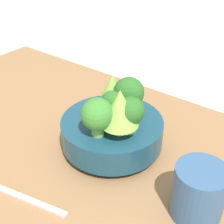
# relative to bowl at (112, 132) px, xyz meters

# --- Properties ---
(ground_plane) EXTENTS (6.00, 6.00, 0.00)m
(ground_plane) POSITION_rel_bowl_xyz_m (-0.02, -0.03, -0.07)
(ground_plane) COLOR silver
(table) EXTENTS (1.18, 0.61, 0.03)m
(table) POSITION_rel_bowl_xyz_m (-0.02, -0.03, -0.06)
(table) COLOR olive
(table) RESTS_ON ground_plane
(bowl) EXTENTS (0.21, 0.21, 0.07)m
(bowl) POSITION_rel_bowl_xyz_m (0.00, 0.00, 0.00)
(bowl) COLOR navy
(bowl) RESTS_ON table
(romanesco_piece_far) EXTENTS (0.05, 0.05, 0.08)m
(romanesco_piece_far) POSITION_rel_bowl_xyz_m (-0.03, 0.04, 0.07)
(romanesco_piece_far) COLOR #7AB256
(romanesco_piece_far) RESTS_ON bowl
(broccoli_floret_center) EXTENTS (0.05, 0.05, 0.07)m
(broccoli_floret_center) POSITION_rel_bowl_xyz_m (0.00, -0.00, 0.06)
(broccoli_floret_center) COLOR #6BA34C
(broccoli_floret_center) RESTS_ON bowl
(broccoli_floret_front) EXTENTS (0.06, 0.06, 0.08)m
(broccoli_floret_front) POSITION_rel_bowl_xyz_m (0.01, -0.05, 0.07)
(broccoli_floret_front) COLOR #6BA34C
(broccoli_floret_front) RESTS_ON bowl
(romanesco_piece_near) EXTENTS (0.07, 0.07, 0.09)m
(romanesco_piece_near) POSITION_rel_bowl_xyz_m (0.04, -0.03, 0.08)
(romanesco_piece_near) COLOR #7AB256
(romanesco_piece_near) RESTS_ON bowl
(broccoli_floret_right) EXTENTS (0.05, 0.05, 0.07)m
(broccoli_floret_right) POSITION_rel_bowl_xyz_m (0.05, -0.01, 0.07)
(broccoli_floret_right) COLOR #7AB256
(broccoli_floret_right) RESTS_ON bowl
(broccoli_floret_back) EXTENTS (0.06, 0.06, 0.08)m
(broccoli_floret_back) POSITION_rel_bowl_xyz_m (0.01, 0.05, 0.07)
(broccoli_floret_back) COLOR #7AB256
(broccoli_floret_back) RESTS_ON bowl
(cup) EXTENTS (0.08, 0.08, 0.09)m
(cup) POSITION_rel_bowl_xyz_m (0.21, -0.05, 0.01)
(cup) COLOR #33567F
(cup) RESTS_ON table
(fork) EXTENTS (0.18, 0.05, 0.01)m
(fork) POSITION_rel_bowl_xyz_m (-0.04, -0.21, -0.04)
(fork) COLOR silver
(fork) RESTS_ON table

